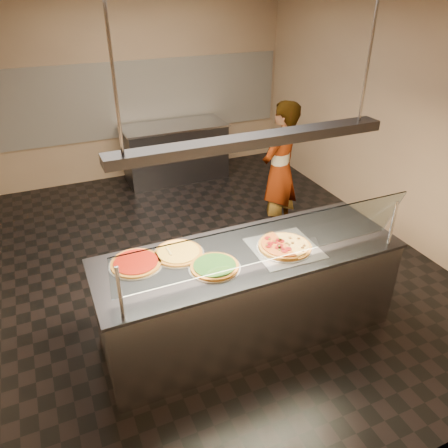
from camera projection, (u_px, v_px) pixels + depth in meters
name	position (u px, v px, depth m)	size (l,w,h in m)	color
ground	(209.00, 259.00, 5.42)	(5.00, 6.00, 0.02)	black
wall_back	(138.00, 86.00, 7.07)	(5.00, 0.02, 3.00)	tan
wall_front	(420.00, 317.00, 2.28)	(5.00, 0.02, 3.00)	tan
wall_right	(390.00, 116.00, 5.55)	(0.02, 6.00, 3.00)	tan
tile_band	(140.00, 99.00, 7.14)	(4.90, 0.02, 1.20)	silver
serving_counter	(248.00, 293.00, 4.08)	(2.75, 0.94, 0.93)	#B7B7BC
sneeze_guard	(270.00, 242.00, 3.43)	(2.51, 0.18, 0.54)	#B7B7BC
perforated_tray	(284.00, 248.00, 3.90)	(0.59, 0.59, 0.01)	silver
half_pizza_pepperoni	(273.00, 248.00, 3.85)	(0.26, 0.48, 0.05)	#8E5419
half_pizza_sausage	(296.00, 243.00, 3.93)	(0.25, 0.48, 0.04)	#8E5419
pizza_spinach	(214.00, 266.00, 3.63)	(0.44, 0.44, 0.03)	silver
pizza_cheese	(178.00, 252.00, 3.82)	(0.45, 0.45, 0.03)	silver
pizza_tomato	(136.00, 263.00, 3.68)	(0.46, 0.46, 0.03)	silver
pizza_spatula	(174.00, 253.00, 3.78)	(0.17, 0.23, 0.02)	#B7B7BC
prep_table	(175.00, 152.00, 7.36)	(1.70, 0.74, 0.93)	#35353A
worker	(280.00, 170.00, 5.57)	(0.65, 0.43, 1.78)	black
heat_lamp_housing	(253.00, 141.00, 3.35)	(2.30, 0.18, 0.08)	#35353A
lamp_rod_left	(114.00, 78.00, 2.73)	(0.02, 0.02, 1.01)	#B7B7BC
lamp_rod_right	(369.00, 57.00, 3.43)	(0.02, 0.02, 1.01)	#B7B7BC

